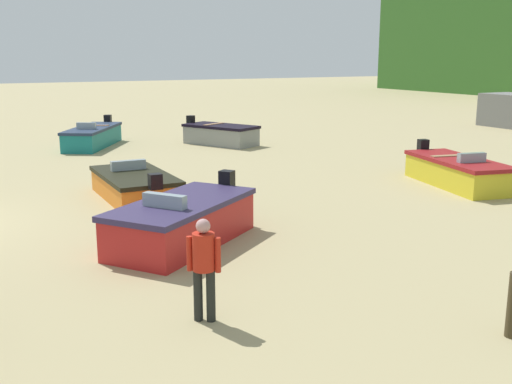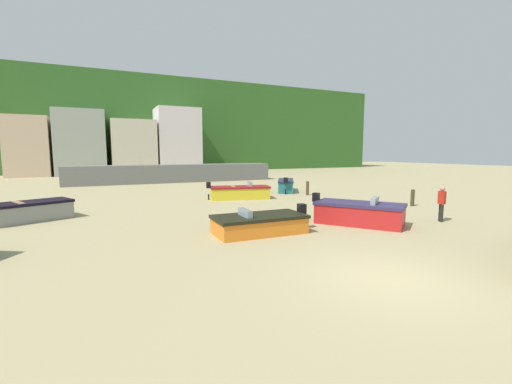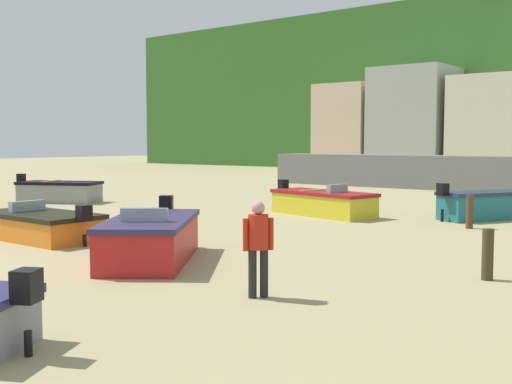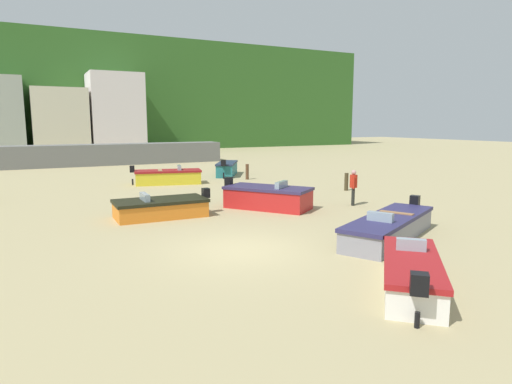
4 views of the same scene
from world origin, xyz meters
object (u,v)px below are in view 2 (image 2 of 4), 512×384
Objects in this scene: mooring_post_mid_beach at (307,188)px; boat_red_6 at (359,213)px; boat_orange_0 at (260,224)px; mooring_post_near_water at (413,198)px; boat_teal_7 at (286,185)px; boat_grey_4 at (29,211)px; beach_walker_foreground at (442,201)px; boat_yellow_5 at (240,192)px.

boat_red_6 is at bearing -111.05° from mooring_post_mid_beach.
boat_red_6 is 3.93× the size of mooring_post_mid_beach.
boat_orange_0 is 11.32m from mooring_post_near_water.
boat_teal_7 is (8.07, 11.91, 0.11)m from boat_orange_0.
boat_red_6 is at bearing -75.27° from boat_teal_7.
boat_orange_0 is 3.96× the size of mooring_post_near_water.
boat_grey_4 is at bearing -63.65° from boat_red_6.
beach_walker_foreground is (0.15, -10.66, 0.44)m from mooring_post_mid_beach.
boat_yellow_5 is 2.69× the size of beach_walker_foreground.
boat_red_6 is at bearing -157.89° from mooring_post_near_water.
boat_grey_4 is 2.32× the size of beach_walker_foreground.
boat_yellow_5 is at bearing 63.96° from beach_walker_foreground.
beach_walker_foreground reaches higher than boat_orange_0.
boat_red_6 reaches higher than boat_yellow_5.
boat_yellow_5 is at bearing 77.76° from boat_grey_4.
boat_grey_4 is 3.84× the size of mooring_post_near_water.
mooring_post_near_water is at bearing 51.76° from boat_grey_4.
boat_red_6 is 4.10× the size of mooring_post_near_water.
mooring_post_near_water is at bearing 166.19° from boat_red_6.
mooring_post_mid_beach is 0.63× the size of beach_walker_foreground.
mooring_post_mid_beach is at bearing -54.12° from boat_teal_7.
beach_walker_foreground is (0.42, -13.39, 0.47)m from boat_teal_7.
boat_orange_0 is 9.88m from boat_yellow_5.
mooring_post_mid_beach is (5.32, -0.23, 0.06)m from boat_yellow_5.
boat_red_6 reaches higher than boat_teal_7.
beach_walker_foreground is at bearing -89.18° from mooring_post_mid_beach.
boat_red_6 is 10.22m from mooring_post_mid_beach.
boat_red_6 reaches higher than boat_orange_0.
boat_yellow_5 is 10.79m from mooring_post_near_water.
mooring_post_near_water is 0.60× the size of beach_walker_foreground.
boat_teal_7 is at bearing 95.67° from mooring_post_mid_beach.
boat_red_6 is at bearing 36.55° from boat_grey_4.
boat_orange_0 is at bearing 26.71° from boat_grey_4.
mooring_post_near_water is (19.69, -4.37, 0.03)m from boat_grey_4.
boat_yellow_5 is 4.46× the size of mooring_post_near_water.
boat_yellow_5 is at bearing -123.42° from boat_teal_7.
boat_orange_0 is at bearing -40.35° from boat_red_6.
boat_grey_4 is 18.93m from beach_walker_foreground.
boat_grey_4 is at bearing 53.21° from boat_orange_0.
boat_grey_4 reaches higher than boat_yellow_5.
boat_orange_0 is 8.65m from beach_walker_foreground.
boat_yellow_5 is (11.62, 2.79, -0.02)m from boat_grey_4.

